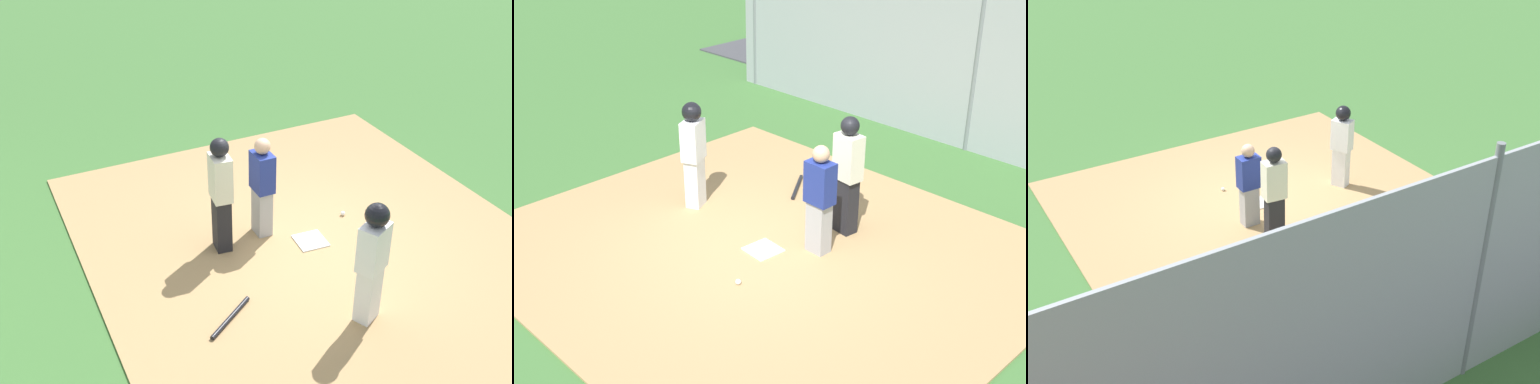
% 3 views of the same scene
% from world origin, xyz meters
% --- Properties ---
extents(ground_plane, '(140.00, 140.00, 0.00)m').
position_xyz_m(ground_plane, '(0.00, 0.00, 0.00)').
color(ground_plane, '#3D6B33').
extents(dirt_infield, '(7.20, 6.40, 0.03)m').
position_xyz_m(dirt_infield, '(0.00, 0.00, 0.01)').
color(dirt_infield, '#A88456').
rests_on(dirt_infield, ground_plane).
extents(home_plate, '(0.47, 0.47, 0.02)m').
position_xyz_m(home_plate, '(0.00, 0.00, 0.04)').
color(home_plate, white).
rests_on(home_plate, dirt_infield).
extents(catcher, '(0.38, 0.27, 1.58)m').
position_xyz_m(catcher, '(-0.54, -0.54, 0.85)').
color(catcher, '#9E9EA3').
rests_on(catcher, dirt_infield).
extents(umpire, '(0.41, 0.30, 1.78)m').
position_xyz_m(umpire, '(-0.44, -1.24, 0.97)').
color(umpire, black).
rests_on(umpire, dirt_infield).
extents(runner, '(0.40, 0.46, 1.69)m').
position_xyz_m(runner, '(1.73, -0.21, 1.00)').
color(runner, silver).
rests_on(runner, dirt_infield).
extents(baseball_bat, '(0.52, 0.74, 0.06)m').
position_xyz_m(baseball_bat, '(1.02, -1.76, 0.06)').
color(baseball_bat, black).
rests_on(baseball_bat, dirt_infield).
extents(baseball, '(0.07, 0.07, 0.07)m').
position_xyz_m(baseball, '(-0.39, 0.82, 0.07)').
color(baseball, white).
rests_on(baseball, dirt_infield).
extents(backstop_fence, '(12.00, 0.10, 3.35)m').
position_xyz_m(backstop_fence, '(0.00, -5.27, 1.60)').
color(backstop_fence, '#93999E').
rests_on(backstop_fence, ground_plane).
extents(parked_car_silver, '(4.39, 2.32, 1.28)m').
position_xyz_m(parked_car_silver, '(3.24, -8.31, 0.61)').
color(parked_car_silver, '#B2B2B7').
rests_on(parked_car_silver, parking_lot).
extents(parked_car_green, '(4.35, 2.19, 1.28)m').
position_xyz_m(parked_car_green, '(5.73, -8.85, 0.61)').
color(parked_car_green, '#235B38').
rests_on(parked_car_green, parking_lot).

